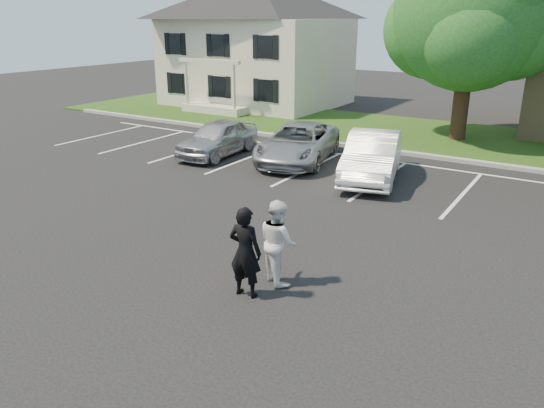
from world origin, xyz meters
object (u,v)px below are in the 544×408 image
object	(u,v)px
man_black_suit	(245,252)
tree	(474,16)
car_silver_minivan	(298,143)
car_white_sedan	(372,156)
car_silver_west	(218,138)
man_white_shirt	(278,241)
house	(257,42)

from	to	relation	value
man_black_suit	tree	bearing A→B (deg)	-96.31
man_black_suit	car_silver_minivan	xyz separation A→B (m)	(-4.32, 9.78, -0.23)
tree	man_black_suit	xyz separation A→B (m)	(-0.12, -17.00, -4.40)
car_white_sedan	tree	bearing A→B (deg)	66.84
car_white_sedan	man_black_suit	bearing A→B (deg)	-99.20
car_silver_west	car_white_sedan	xyz separation A→B (m)	(6.55, 0.18, 0.08)
man_black_suit	car_silver_west	distance (m)	11.64
man_white_shirt	car_white_sedan	size ratio (longest dim) A/B	0.37
man_black_suit	car_white_sedan	bearing A→B (deg)	-89.78
man_white_shirt	car_silver_minivan	distance (m)	10.00
man_white_shirt	car_silver_minivan	bearing A→B (deg)	-31.16
house	man_white_shirt	xyz separation A→B (m)	(13.84, -20.08, -2.92)
house	tree	size ratio (longest dim) A/B	1.17
man_black_suit	car_white_sedan	world-z (taller)	man_black_suit
man_white_shirt	car_silver_west	xyz separation A→B (m)	(-7.74, 8.00, -0.19)
man_black_suit	car_silver_minivan	world-z (taller)	man_black_suit
car_white_sedan	car_silver_minivan	bearing A→B (deg)	152.44
house	car_silver_minivan	xyz separation A→B (m)	(9.30, -11.17, -3.11)
man_black_suit	car_white_sedan	distance (m)	9.11
man_white_shirt	car_white_sedan	bearing A→B (deg)	-49.86
car_silver_minivan	car_white_sedan	world-z (taller)	car_white_sedan
house	car_silver_west	bearing A→B (deg)	-63.22
house	car_silver_west	xyz separation A→B (m)	(6.10, -12.08, -3.11)
man_black_suit	man_white_shirt	size ratio (longest dim) A/B	1.05
house	car_silver_minivan	bearing A→B (deg)	-50.24
tree	car_white_sedan	bearing A→B (deg)	-97.83
car_white_sedan	house	bearing A→B (deg)	121.40
tree	car_silver_west	bearing A→B (deg)	-133.25
tree	man_white_shirt	xyz separation A→B (m)	(0.10, -16.13, -4.44)
car_silver_west	car_silver_minivan	distance (m)	3.33
tree	house	bearing A→B (deg)	163.93
tree	car_silver_minivan	distance (m)	9.66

